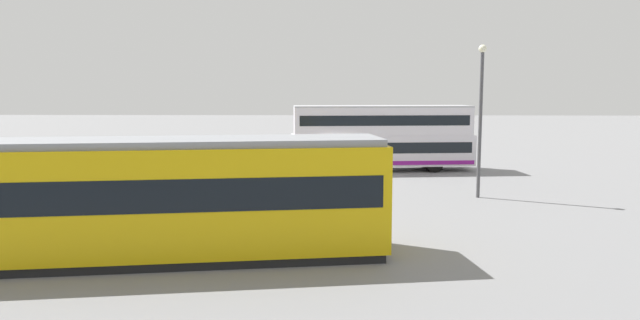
# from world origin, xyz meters

# --- Properties ---
(ground_plane) EXTENTS (160.00, 160.00, 0.00)m
(ground_plane) POSITION_xyz_m (0.00, 0.00, 0.00)
(ground_plane) COLOR gray
(double_decker_bus) EXTENTS (11.12, 3.66, 3.94)m
(double_decker_bus) POSITION_xyz_m (-2.41, -3.05, 2.01)
(double_decker_bus) COLOR silver
(double_decker_bus) RESTS_ON ground
(tram_yellow) EXTENTS (13.28, 4.57, 3.51)m
(tram_yellow) POSITION_xyz_m (5.46, 15.81, 1.82)
(tram_yellow) COLOR #E5B70C
(tram_yellow) RESTS_ON ground
(pedestrian_near_railing) EXTENTS (0.45, 0.45, 1.81)m
(pedestrian_near_railing) POSITION_xyz_m (5.92, 6.76, 1.05)
(pedestrian_near_railing) COLOR #4C3F2D
(pedestrian_near_railing) RESTS_ON ground
(pedestrian_railing) EXTENTS (7.85, 1.06, 1.08)m
(pedestrian_railing) POSITION_xyz_m (4.07, 5.70, 0.74)
(pedestrian_railing) COLOR gray
(pedestrian_railing) RESTS_ON ground
(info_sign) EXTENTS (0.99, 0.27, 2.50)m
(info_sign) POSITION_xyz_m (7.60, 5.02, 1.71)
(info_sign) COLOR slate
(info_sign) RESTS_ON ground
(street_lamp) EXTENTS (0.36, 0.36, 6.87)m
(street_lamp) POSITION_xyz_m (-6.11, 5.77, 4.01)
(street_lamp) COLOR #4C4C51
(street_lamp) RESTS_ON ground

